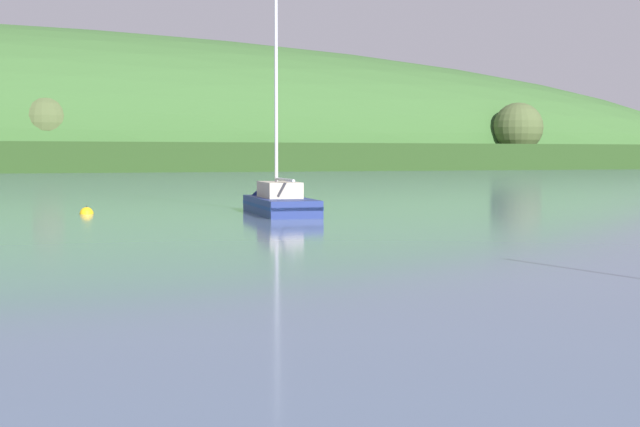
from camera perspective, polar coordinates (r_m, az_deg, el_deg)
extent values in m
cube|color=#27431B|center=(199.20, -13.71, 3.49)|extent=(564.33, 110.61, 5.72)
sphere|color=#4C5B33|center=(188.18, -17.01, 5.48)|extent=(11.04, 11.04, 11.04)
sphere|color=#4C5B33|center=(224.19, 12.42, 5.33)|extent=(12.06, 12.06, 12.06)
cube|color=navy|center=(48.85, -2.52, 0.09)|extent=(4.29, 8.58, 1.57)
cone|color=navy|center=(52.86, -3.45, 0.36)|extent=(2.94, 2.53, 2.58)
cube|color=navy|center=(48.82, -2.53, 0.54)|extent=(4.31, 8.59, 0.18)
cube|color=#BCB299|center=(48.99, -2.58, 1.52)|extent=(2.53, 3.99, 0.85)
cylinder|color=silver|center=(49.87, -2.79, 7.54)|extent=(0.19, 0.19, 11.27)
cylinder|color=silver|center=(47.66, -2.25, 2.15)|extent=(1.02, 4.25, 0.15)
sphere|color=yellow|center=(50.46, -14.54, -0.03)|extent=(0.75, 0.75, 0.75)
cylinder|color=black|center=(50.43, -14.55, 0.44)|extent=(0.04, 0.04, 0.08)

